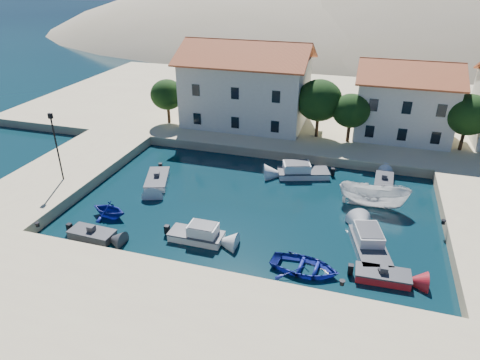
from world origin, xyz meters
name	(u,v)px	position (x,y,z in m)	size (l,w,h in m)	color
ground	(215,281)	(0.00, 0.00, 0.00)	(400.00, 400.00, 0.00)	black
quay_south	(176,345)	(0.00, -6.00, 0.50)	(52.00, 12.00, 1.00)	#CBB48B
quay_west	(65,173)	(-19.00, 10.00, 0.50)	(8.00, 20.00, 1.00)	#CBB48B
quay_north	(321,108)	(2.00, 38.00, 0.50)	(80.00, 36.00, 1.00)	#CBB48B
hills	(407,108)	(20.64, 123.62, -23.40)	(254.00, 176.00, 99.00)	tan
building_left	(246,82)	(-6.00, 28.00, 5.94)	(14.70, 9.45, 9.70)	beige
building_mid	(405,98)	(12.00, 29.00, 5.22)	(10.50, 8.40, 8.30)	beige
trees	(333,105)	(4.51, 25.46, 4.84)	(37.30, 5.30, 6.45)	#382314
lamppost	(55,141)	(-17.50, 8.00, 4.75)	(0.35, 0.25, 6.22)	black
bollards	(271,241)	(2.80, 3.87, 1.15)	(29.36, 9.56, 0.30)	black
motorboat_grey_sw	(92,234)	(-10.50, 1.94, 0.30)	(3.53, 1.67, 1.25)	#37383D
cabin_cruiser_south	(196,234)	(-2.89, 3.97, 0.48)	(4.08, 1.74, 1.60)	silver
rowboat_south	(304,270)	(5.45, 2.74, 0.00)	(3.31, 4.63, 0.96)	navy
motorboat_red_se	(383,276)	(10.48, 3.31, 0.30)	(3.58, 1.72, 1.25)	maroon
cabin_cruiser_east	(370,246)	(9.55, 6.22, 0.48)	(3.32, 5.49, 1.60)	silver
boat_east	(372,207)	(9.60, 12.90, 0.00)	(2.18, 5.80, 2.24)	silver
motorboat_white_ne	(384,182)	(10.49, 17.47, 0.30)	(1.79, 3.56, 1.25)	silver
rowboat_west	(110,216)	(-10.96, 5.02, 0.00)	(2.66, 3.08, 1.62)	navy
motorboat_white_west	(157,180)	(-9.99, 11.66, 0.29)	(3.28, 4.76, 1.25)	silver
cabin_cruiser_north	(303,172)	(2.98, 17.00, 0.48)	(5.31, 3.51, 1.60)	silver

